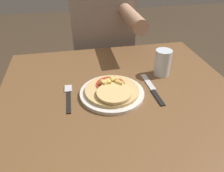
# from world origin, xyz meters

# --- Properties ---
(dining_table) EXTENTS (0.93, 0.94, 0.72)m
(dining_table) POSITION_xyz_m (0.00, 0.00, 0.61)
(dining_table) COLOR brown
(dining_table) RESTS_ON ground_plane
(plate) EXTENTS (0.25, 0.25, 0.01)m
(plate) POSITION_xyz_m (-0.03, 0.04, 0.73)
(plate) COLOR silver
(plate) RESTS_ON dining_table
(pizza) EXTENTS (0.21, 0.21, 0.04)m
(pizza) POSITION_xyz_m (-0.03, 0.03, 0.75)
(pizza) COLOR tan
(pizza) RESTS_ON plate
(fork) EXTENTS (0.03, 0.18, 0.00)m
(fork) POSITION_xyz_m (-0.20, 0.06, 0.72)
(fork) COLOR black
(fork) RESTS_ON dining_table
(knife) EXTENTS (0.03, 0.22, 0.00)m
(knife) POSITION_xyz_m (0.13, 0.04, 0.72)
(knife) COLOR black
(knife) RESTS_ON dining_table
(drinking_glass) EXTENTS (0.07, 0.07, 0.11)m
(drinking_glass) POSITION_xyz_m (0.21, 0.15, 0.78)
(drinking_glass) COLOR silver
(drinking_glass) RESTS_ON dining_table
(person_diner) EXTENTS (0.36, 0.52, 1.21)m
(person_diner) POSITION_xyz_m (0.03, 0.64, 0.70)
(person_diner) COLOR #2D2D38
(person_diner) RESTS_ON ground_plane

